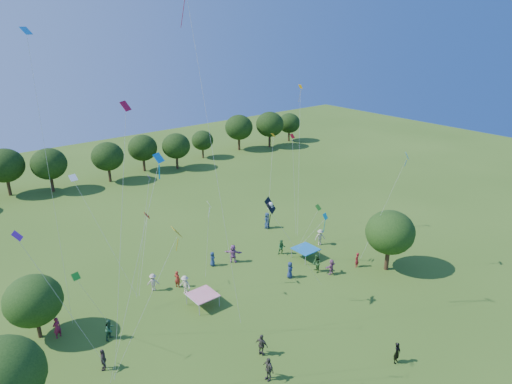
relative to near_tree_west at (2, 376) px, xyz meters
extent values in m
ellipsoid|color=#204112|center=(0.00, 0.00, 0.01)|extent=(4.83, 4.83, 4.35)
cylinder|color=#422B19|center=(3.63, 7.96, -3.25)|extent=(0.30, 0.30, 1.46)
ellipsoid|color=#204112|center=(3.63, 7.96, -0.71)|extent=(4.27, 4.27, 3.84)
cylinder|color=#422B19|center=(32.78, -2.65, -2.97)|extent=(0.41, 0.41, 2.01)
ellipsoid|color=#204112|center=(32.78, -2.65, 0.01)|extent=(4.64, 4.64, 4.17)
cylinder|color=#422B19|center=(9.17, 42.63, -2.91)|extent=(0.44, 0.44, 2.14)
ellipsoid|color=#19320E|center=(9.17, 42.63, 0.35)|extent=(5.14, 5.14, 4.63)
cylinder|color=#422B19|center=(14.27, 40.46, -2.97)|extent=(0.42, 0.42, 2.03)
ellipsoid|color=#19320E|center=(14.27, 40.46, 0.11)|extent=(4.86, 4.86, 4.37)
cylinder|color=#422B19|center=(22.24, 39.35, -3.00)|extent=(0.40, 0.40, 1.96)
ellipsoid|color=#19320E|center=(22.24, 39.35, -0.02)|extent=(4.71, 4.71, 4.24)
cylinder|color=#422B19|center=(28.62, 40.88, -3.02)|extent=(0.39, 0.39, 1.91)
ellipsoid|color=#19320E|center=(28.62, 40.88, -0.11)|extent=(4.59, 4.59, 4.13)
cylinder|color=#422B19|center=(33.42, 38.70, -3.03)|extent=(0.39, 0.39, 1.89)
ellipsoid|color=#19320E|center=(33.42, 38.70, -0.16)|extent=(4.54, 4.54, 4.08)
cylinder|color=#422B19|center=(40.08, 41.24, -3.19)|extent=(0.33, 0.33, 1.58)
ellipsoid|color=#19320E|center=(40.08, 41.24, -0.78)|extent=(3.80, 3.80, 3.42)
cylinder|color=#422B19|center=(48.27, 41.48, -2.91)|extent=(0.44, 0.44, 2.13)
ellipsoid|color=#19320E|center=(48.27, 41.48, 0.33)|extent=(5.12, 5.12, 4.61)
cylinder|color=#422B19|center=(54.10, 39.49, -2.89)|extent=(0.45, 0.45, 2.18)
ellipsoid|color=#19320E|center=(54.10, 39.49, 0.43)|extent=(5.24, 5.24, 4.72)
cylinder|color=#422B19|center=(60.13, 40.54, -3.07)|extent=(0.37, 0.37, 1.81)
ellipsoid|color=#19320E|center=(60.13, 40.54, -0.32)|extent=(4.35, 4.35, 3.91)
cube|color=red|center=(15.60, 3.55, -2.93)|extent=(2.20, 2.20, 0.08)
cylinder|color=#999999|center=(14.60, 2.55, -3.43)|extent=(0.05, 0.05, 1.10)
cylinder|color=#999999|center=(16.60, 2.55, -3.43)|extent=(0.05, 0.05, 1.10)
cylinder|color=#999999|center=(14.60, 4.55, -3.43)|extent=(0.05, 0.05, 1.10)
cylinder|color=#999999|center=(16.60, 4.55, -3.43)|extent=(0.05, 0.05, 1.10)
cube|color=#1967A5|center=(28.24, 3.92, -2.93)|extent=(2.20, 2.20, 0.08)
cylinder|color=#999999|center=(27.24, 2.92, -3.43)|extent=(0.05, 0.05, 1.10)
cylinder|color=#999999|center=(29.24, 2.92, -3.43)|extent=(0.05, 0.05, 1.10)
cylinder|color=#999999|center=(27.24, 4.92, -3.43)|extent=(0.05, 0.05, 1.10)
cylinder|color=#999999|center=(29.24, 4.92, -3.43)|extent=(0.05, 0.05, 1.10)
imported|color=black|center=(22.44, -10.97, -3.15)|extent=(0.68, 0.51, 1.65)
imported|color=navy|center=(24.43, 2.18, -3.17)|extent=(0.91, 0.79, 1.62)
imported|color=maroon|center=(30.91, -0.51, -3.21)|extent=(0.64, 0.48, 1.53)
imported|color=#214D31|center=(7.75, 4.34, -3.12)|extent=(0.96, 0.80, 1.71)
imported|color=#C1AA9A|center=(13.42, 8.33, -3.15)|extent=(1.18, 0.97, 1.66)
imported|color=#48443A|center=(14.33, -6.46, -3.10)|extent=(0.47, 1.03, 1.75)
imported|color=#A25E9A|center=(22.04, 7.93, -3.02)|extent=(1.67, 1.74, 1.91)
imported|color=#1B324E|center=(29.90, 11.89, -3.01)|extent=(1.08, 0.91, 1.93)
imported|color=maroon|center=(4.70, 7.04, -3.10)|extent=(0.76, 0.61, 1.77)
imported|color=#2B652E|center=(26.91, 6.07, -3.17)|extent=(0.89, 0.81, 1.61)
imported|color=beige|center=(15.39, 6.09, -3.10)|extent=(0.85, 1.25, 1.76)
imported|color=#3B382F|center=(15.54, -4.32, -3.12)|extent=(0.74, 1.10, 1.72)
imported|color=#94567C|center=(27.95, 0.17, -3.22)|extent=(1.46, 0.64, 1.52)
imported|color=navy|center=(20.02, 8.65, -3.24)|extent=(0.52, 0.79, 1.48)
imported|color=maroon|center=(15.39, 7.45, -3.16)|extent=(0.62, 0.72, 1.63)
imported|color=#2B5624|center=(27.11, 1.30, -3.07)|extent=(0.81, 1.01, 1.81)
imported|color=#B0AB8D|center=(31.56, 5.03, -3.08)|extent=(1.29, 1.02, 1.80)
imported|color=#403633|center=(6.10, 1.49, -3.15)|extent=(0.87, 1.07, 1.66)
cube|color=black|center=(19.81, -0.17, 5.35)|extent=(1.33, 1.19, 1.01)
cube|color=black|center=(19.81, -0.12, 4.01)|extent=(0.11, 0.27, 1.18)
sphere|color=white|center=(19.81, -0.23, 5.45)|extent=(0.37, 0.37, 0.37)
cylinder|color=white|center=(19.81, -0.23, 5.17)|extent=(0.26, 0.51, 0.33)
cylinder|color=white|center=(19.81, -0.23, 5.17)|extent=(0.26, 0.51, 0.33)
cylinder|color=beige|center=(22.00, -1.11, 1.09)|extent=(4.40, 1.90, 7.54)
cube|color=red|center=(14.34, 2.00, 19.84)|extent=(0.46, 0.52, 2.94)
cylinder|color=beige|center=(14.96, 0.08, 9.40)|extent=(1.26, 3.76, 24.16)
cube|color=red|center=(29.60, 7.75, 7.85)|extent=(0.58, 0.44, 0.42)
cylinder|color=beige|center=(29.57, 7.22, 2.48)|extent=(0.08, 1.09, 10.32)
cube|color=orange|center=(31.69, 8.93, 12.48)|extent=(0.27, 0.49, 0.42)
cube|color=orange|center=(31.69, 8.98, 11.54)|extent=(0.23, 0.26, 1.26)
cylinder|color=beige|center=(30.56, 7.65, 4.80)|extent=(2.26, 2.59, 14.96)
cube|color=yellow|center=(9.07, -4.79, 8.04)|extent=(0.57, 0.75, 0.54)
cube|color=yellow|center=(9.07, -4.74, 7.23)|extent=(0.14, 0.18, 0.75)
cylinder|color=beige|center=(7.41, -3.01, 2.54)|extent=(3.34, 3.58, 10.44)
cube|color=#2F8217|center=(28.17, 2.43, 2.14)|extent=(0.67, 0.55, 0.44)
cylinder|color=beige|center=(27.94, 3.43, -0.39)|extent=(0.48, 2.02, 4.58)
cube|color=#1483CE|center=(5.48, 4.75, 18.25)|extent=(0.71, 0.68, 0.43)
cylinder|color=beige|center=(5.57, 5.45, 7.67)|extent=(0.20, 1.43, 20.69)
cube|color=purple|center=(2.00, -1.20, 8.62)|extent=(0.59, 0.65, 0.41)
cylinder|color=beige|center=(3.93, -1.21, 2.86)|extent=(3.87, 0.03, 11.08)
cube|color=white|center=(17.77, 5.36, 4.21)|extent=(0.44, 0.58, 0.45)
cube|color=white|center=(17.77, 5.41, 3.44)|extent=(0.14, 0.21, 0.89)
cylinder|color=beige|center=(17.45, 5.39, 0.66)|extent=(0.67, 0.08, 6.68)
cube|color=#0CA5B5|center=(28.93, 2.16, 1.09)|extent=(0.70, 0.49, 0.56)
cube|color=#0CA5B5|center=(28.93, 2.21, 0.03)|extent=(0.19, 0.29, 1.31)
cylinder|color=beige|center=(28.06, 3.11, -0.93)|extent=(1.76, 1.92, 3.51)
cube|color=red|center=(8.07, -2.01, 14.60)|extent=(0.68, 0.63, 0.48)
cylinder|color=beige|center=(6.91, -1.70, 5.84)|extent=(2.33, 0.62, 17.03)
cube|color=red|center=(13.67, 8.86, 3.13)|extent=(0.61, 0.72, 0.49)
cylinder|color=beige|center=(12.45, 7.67, 0.10)|extent=(2.47, 2.39, 5.56)
cube|color=#C68411|center=(30.57, 11.76, 7.05)|extent=(0.40, 0.56, 0.42)
cylinder|color=beige|center=(29.04, 10.43, 2.08)|extent=(3.08, 2.66, 9.52)
cube|color=#177F1B|center=(5.49, 2.62, 3.15)|extent=(0.55, 0.40, 0.41)
cylinder|color=beige|center=(6.64, 3.61, 0.13)|extent=(2.32, 2.01, 5.63)
cube|color=#1165B1|center=(33.26, -3.16, 7.56)|extent=(0.67, 0.66, 0.56)
cube|color=#1165B1|center=(33.26, -3.11, 6.84)|extent=(0.06, 0.15, 0.63)
cylinder|color=beige|center=(31.94, -2.15, 2.31)|extent=(2.66, 2.05, 9.98)
cube|color=#68199A|center=(13.01, 6.40, 7.38)|extent=(0.30, 0.44, 0.36)
cylinder|color=beige|center=(11.95, 6.37, 2.27)|extent=(2.13, 0.09, 9.89)
cube|color=white|center=(8.52, 10.45, 7.24)|extent=(0.64, 0.50, 0.43)
cylinder|color=beige|center=(9.78, 8.42, 2.16)|extent=(2.54, 4.09, 9.68)
cube|color=#0D81CD|center=(8.80, -3.86, 12.05)|extent=(0.67, 0.58, 0.44)
cube|color=#0D81CD|center=(8.80, -3.81, 11.26)|extent=(0.12, 0.21, 0.87)
cylinder|color=beige|center=(7.13, -2.64, 4.57)|extent=(3.36, 2.45, 14.50)
camera|label=1|loc=(-1.75, -24.87, 18.78)|focal=32.00mm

